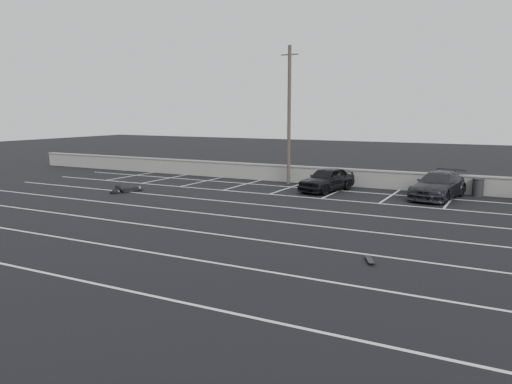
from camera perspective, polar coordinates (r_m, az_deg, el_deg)
The scene contains 9 objects.
ground at distance 18.58m, azimuth -5.21°, elevation -4.76°, with size 120.00×120.00×0.00m, color black.
seawall at distance 30.99m, azimuth 8.96°, elevation 1.80°, with size 50.00×0.45×1.06m.
stall_lines at distance 22.35m, azimuth 0.75°, elevation -2.33°, with size 36.00×20.05×0.01m.
car_left at distance 28.46m, azimuth 8.10°, elevation 1.45°, with size 1.62×4.02×1.37m, color black.
car_right at distance 27.56m, azimuth 20.11°, elevation 0.74°, with size 1.92×4.73×1.37m, color #24242A.
utility_pole at distance 30.99m, azimuth 3.80°, elevation 8.78°, with size 1.12×0.22×8.42m.
trash_bin at distance 29.05m, azimuth 24.04°, elevation 0.50°, with size 0.67×0.67×0.95m.
person at distance 29.02m, azimuth -14.07°, elevation 0.53°, with size 1.54×2.60×0.49m, color black, non-canonical shape.
skateboard at distance 15.45m, azimuth 12.89°, elevation -7.62°, with size 0.43×0.68×0.08m.
Camera 1 is at (9.84, -15.12, 4.46)m, focal length 35.00 mm.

